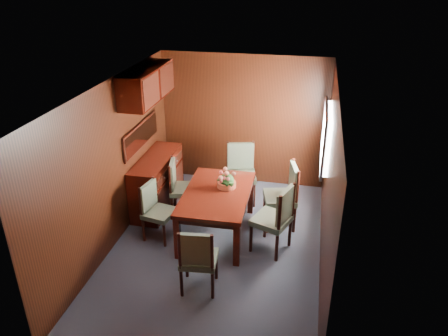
% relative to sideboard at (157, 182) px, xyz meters
% --- Properties ---
extents(ground, '(4.50, 4.50, 0.00)m').
position_rel_sideboard_xyz_m(ground, '(1.25, -1.00, -0.45)').
color(ground, '#353A48').
rests_on(ground, ground).
extents(room_shell, '(3.06, 4.52, 2.41)m').
position_rel_sideboard_xyz_m(room_shell, '(1.15, -0.67, 1.18)').
color(room_shell, black).
rests_on(room_shell, ground).
extents(sideboard, '(0.48, 1.40, 0.90)m').
position_rel_sideboard_xyz_m(sideboard, '(0.00, 0.00, 0.00)').
color(sideboard, '#370D06').
rests_on(sideboard, ground).
extents(dining_table, '(1.00, 1.56, 0.72)m').
position_rel_sideboard_xyz_m(dining_table, '(1.18, -0.62, 0.17)').
color(dining_table, '#370D06').
rests_on(dining_table, ground).
extents(chair_left_near, '(0.49, 0.50, 0.91)m').
position_rel_sideboard_xyz_m(chair_left_near, '(0.29, -0.89, 0.05)').
color(chair_left_near, black).
rests_on(chair_left_near, ground).
extents(chair_left_far, '(0.52, 0.53, 0.96)m').
position_rel_sideboard_xyz_m(chair_left_far, '(0.44, -0.16, 0.08)').
color(chair_left_far, black).
rests_on(chair_left_far, ground).
extents(chair_right_near, '(0.62, 0.63, 1.05)m').
position_rel_sideboard_xyz_m(chair_right_near, '(2.10, -0.87, 0.13)').
color(chair_right_near, black).
rests_on(chair_right_near, ground).
extents(chair_right_far, '(0.58, 0.60, 1.05)m').
position_rel_sideboard_xyz_m(chair_right_far, '(2.16, -0.16, 0.13)').
color(chair_right_far, black).
rests_on(chair_right_far, ground).
extents(chair_head, '(0.49, 0.48, 0.95)m').
position_rel_sideboard_xyz_m(chair_head, '(1.24, -1.94, 0.08)').
color(chair_head, black).
rests_on(chair_head, ground).
extents(chair_foot, '(0.59, 0.58, 1.04)m').
position_rel_sideboard_xyz_m(chair_foot, '(1.34, 0.52, 0.13)').
color(chair_foot, black).
rests_on(chair_foot, ground).
extents(flower_centerpiece, '(0.31, 0.31, 0.31)m').
position_rel_sideboard_xyz_m(flower_centerpiece, '(1.29, -0.43, 0.42)').
color(flower_centerpiece, '#CB613E').
rests_on(flower_centerpiece, dining_table).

